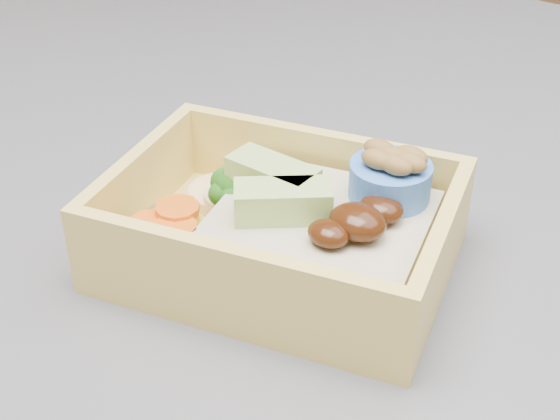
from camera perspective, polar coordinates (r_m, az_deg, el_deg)
The scene contains 1 object.
bento_box at distance 0.45m, azimuth 0.80°, elevation -1.37°, with size 0.22×0.18×0.07m.
Camera 1 is at (0.16, -0.52, 1.20)m, focal length 50.00 mm.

